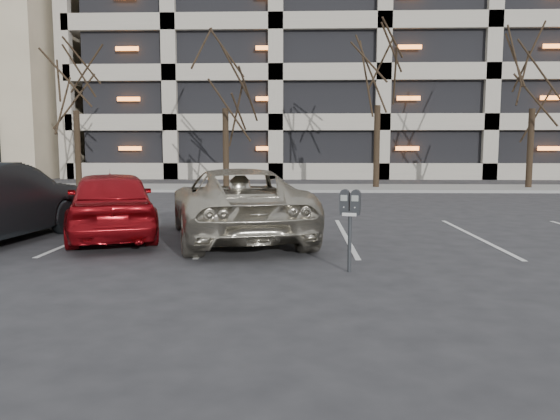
# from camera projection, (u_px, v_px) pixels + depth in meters

# --- Properties ---
(ground) EXTENTS (140.00, 140.00, 0.00)m
(ground) POSITION_uv_depth(u_px,v_px,m) (277.00, 256.00, 9.63)
(ground) COLOR #28282B
(ground) RESTS_ON ground
(sidewalk) EXTENTS (80.00, 4.00, 0.12)m
(sidewalk) POSITION_uv_depth(u_px,v_px,m) (290.00, 188.00, 25.51)
(sidewalk) COLOR gray
(sidewalk) RESTS_ON ground
(stall_lines) EXTENTS (16.90, 5.20, 0.00)m
(stall_lines) POSITION_uv_depth(u_px,v_px,m) (217.00, 235.00, 11.95)
(stall_lines) COLOR silver
(stall_lines) RESTS_ON ground
(parking_garage) EXTENTS (52.00, 20.00, 19.00)m
(parking_garage) POSITION_uv_depth(u_px,v_px,m) (450.00, 52.00, 41.80)
(parking_garage) COLOR black
(parking_garage) RESTS_ON ground
(tree_a) EXTENTS (3.58, 3.58, 8.13)m
(tree_a) POSITION_uv_depth(u_px,v_px,m) (74.00, 62.00, 25.18)
(tree_a) COLOR black
(tree_a) RESTS_ON ground
(tree_b) EXTENTS (3.66, 3.66, 8.32)m
(tree_b) POSITION_uv_depth(u_px,v_px,m) (225.00, 58.00, 24.94)
(tree_b) COLOR black
(tree_b) RESTS_ON ground
(tree_c) EXTENTS (3.78, 3.78, 8.58)m
(tree_c) POSITION_uv_depth(u_px,v_px,m) (379.00, 53.00, 24.69)
(tree_c) COLOR black
(tree_c) RESTS_ON ground
(tree_d) EXTENTS (3.61, 3.61, 8.21)m
(tree_d) POSITION_uv_depth(u_px,v_px,m) (535.00, 58.00, 24.49)
(tree_d) COLOR black
(tree_d) RESTS_ON ground
(parking_meter) EXTENTS (0.34, 0.21, 1.25)m
(parking_meter) POSITION_uv_depth(u_px,v_px,m) (350.00, 210.00, 8.32)
(parking_meter) COLOR black
(parking_meter) RESTS_ON ground
(suv_silver) EXTENTS (3.73, 5.80, 1.49)m
(suv_silver) POSITION_uv_depth(u_px,v_px,m) (237.00, 203.00, 11.51)
(suv_silver) COLOR #B4AD99
(suv_silver) RESTS_ON ground
(car_red) EXTENTS (3.11, 4.67, 1.48)m
(car_red) POSITION_uv_depth(u_px,v_px,m) (111.00, 204.00, 11.51)
(car_red) COLOR maroon
(car_red) RESTS_ON ground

